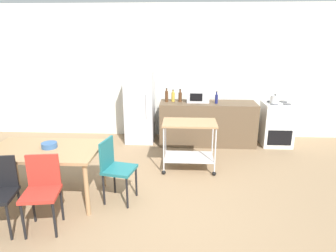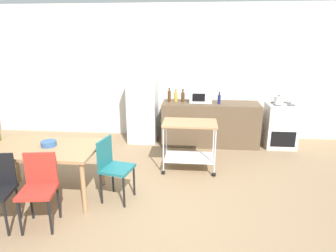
% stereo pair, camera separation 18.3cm
% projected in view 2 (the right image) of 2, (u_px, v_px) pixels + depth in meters
% --- Properties ---
extents(ground_plane, '(12.00, 12.00, 0.00)m').
position_uv_depth(ground_plane, '(149.00, 208.00, 4.01)').
color(ground_plane, '#8C7051').
extents(back_wall, '(8.40, 0.12, 2.90)m').
position_uv_depth(back_wall, '(170.00, 72.00, 6.64)').
color(back_wall, silver).
rests_on(back_wall, ground_plane).
extents(kitchen_counter, '(2.00, 0.64, 0.90)m').
position_uv_depth(kitchen_counter, '(210.00, 124.00, 6.27)').
color(kitchen_counter, brown).
rests_on(kitchen_counter, ground_plane).
extents(dining_table, '(1.50, 0.90, 0.75)m').
position_uv_depth(dining_table, '(44.00, 152.00, 4.14)').
color(dining_table, '#A37A51').
rests_on(dining_table, ground_plane).
extents(chair_teal, '(0.47, 0.47, 0.89)m').
position_uv_depth(chair_teal, '(113.00, 165.00, 4.10)').
color(chair_teal, '#1E666B').
rests_on(chair_teal, ground_plane).
extents(chair_red, '(0.46, 0.46, 0.89)m').
position_uv_depth(chair_red, '(39.00, 185.00, 3.54)').
color(chair_red, '#B72D23').
rests_on(chair_red, ground_plane).
extents(stove_oven, '(0.60, 0.61, 0.92)m').
position_uv_depth(stove_oven, '(280.00, 125.00, 6.16)').
color(stove_oven, white).
rests_on(stove_oven, ground_plane).
extents(refrigerator, '(0.60, 0.63, 1.55)m').
position_uv_depth(refrigerator, '(143.00, 106.00, 6.41)').
color(refrigerator, silver).
rests_on(refrigerator, ground_plane).
extents(kitchen_cart, '(0.91, 0.57, 0.85)m').
position_uv_depth(kitchen_cart, '(190.00, 138.00, 5.02)').
color(kitchen_cart, '#A37A51').
rests_on(kitchen_cart, ground_plane).
extents(bottle_hot_sauce, '(0.07, 0.07, 0.29)m').
position_uv_depth(bottle_hot_sauce, '(169.00, 96.00, 6.23)').
color(bottle_hot_sauce, '#4C2D19').
rests_on(bottle_hot_sauce, kitchen_counter).
extents(bottle_soy_sauce, '(0.07, 0.07, 0.25)m').
position_uv_depth(bottle_soy_sauce, '(176.00, 97.00, 6.25)').
color(bottle_soy_sauce, gold).
rests_on(bottle_soy_sauce, kitchen_counter).
extents(bottle_wine, '(0.07, 0.07, 0.27)m').
position_uv_depth(bottle_wine, '(183.00, 97.00, 6.22)').
color(bottle_wine, '#4C2D19').
rests_on(bottle_wine, kitchen_counter).
extents(microwave, '(0.46, 0.35, 0.26)m').
position_uv_depth(microwave, '(201.00, 96.00, 6.20)').
color(microwave, silver).
rests_on(microwave, kitchen_counter).
extents(bottle_sparkling_water, '(0.06, 0.06, 0.25)m').
position_uv_depth(bottle_sparkling_water, '(219.00, 99.00, 6.04)').
color(bottle_sparkling_water, navy).
rests_on(bottle_sparkling_water, kitchen_counter).
extents(fruit_bowl, '(0.21, 0.21, 0.07)m').
position_uv_depth(fruit_bowl, '(49.00, 144.00, 4.14)').
color(fruit_bowl, '#33598C').
rests_on(fruit_bowl, dining_table).
extents(kettle, '(0.24, 0.17, 0.19)m').
position_uv_depth(kettle, '(278.00, 100.00, 5.92)').
color(kettle, silver).
rests_on(kettle, stove_oven).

